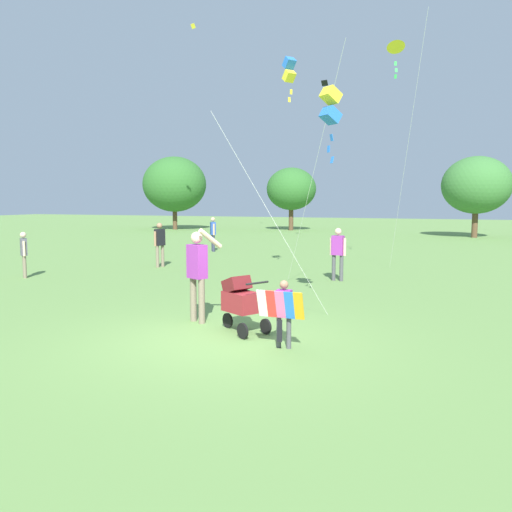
{
  "coord_description": "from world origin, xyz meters",
  "views": [
    {
      "loc": [
        3.59,
        -7.99,
        2.39
      ],
      "look_at": [
        0.09,
        1.46,
        1.3
      ],
      "focal_mm": 36.64,
      "sensor_mm": 36.0,
      "label": 1
    }
  ],
  "objects_px": {
    "person_kid_running": "(160,241)",
    "person_back_turned": "(24,251)",
    "child_with_butterfly_kite": "(283,308)",
    "person_adult_flyer": "(197,268)",
    "kite_adult_black": "(330,106)",
    "stroller": "(240,299)",
    "kite_orange_delta": "(396,51)",
    "person_red_shirt": "(338,250)",
    "person_sitting_far": "(213,231)",
    "kite_green_novelty": "(289,71)"
  },
  "relations": [
    {
      "from": "child_with_butterfly_kite",
      "to": "person_kid_running",
      "type": "relative_size",
      "value": 0.7
    },
    {
      "from": "person_red_shirt",
      "to": "person_kid_running",
      "type": "relative_size",
      "value": 0.99
    },
    {
      "from": "child_with_butterfly_kite",
      "to": "person_adult_flyer",
      "type": "relative_size",
      "value": 0.6
    },
    {
      "from": "person_back_turned",
      "to": "stroller",
      "type": "bearing_deg",
      "value": -23.78
    },
    {
      "from": "kite_orange_delta",
      "to": "person_kid_running",
      "type": "bearing_deg",
      "value": -161.29
    },
    {
      "from": "person_sitting_far",
      "to": "person_kid_running",
      "type": "height_order",
      "value": "person_sitting_far"
    },
    {
      "from": "child_with_butterfly_kite",
      "to": "stroller",
      "type": "xyz_separation_m",
      "value": [
        -1.04,
        0.73,
        -0.06
      ]
    },
    {
      "from": "person_adult_flyer",
      "to": "person_sitting_far",
      "type": "bearing_deg",
      "value": 113.75
    },
    {
      "from": "person_adult_flyer",
      "to": "person_back_turned",
      "type": "xyz_separation_m",
      "value": [
        -7.62,
        3.4,
        -0.24
      ]
    },
    {
      "from": "person_sitting_far",
      "to": "kite_orange_delta",
      "type": "bearing_deg",
      "value": -20.67
    },
    {
      "from": "child_with_butterfly_kite",
      "to": "person_back_turned",
      "type": "height_order",
      "value": "person_back_turned"
    },
    {
      "from": "person_kid_running",
      "to": "child_with_butterfly_kite",
      "type": "bearing_deg",
      "value": -49.04
    },
    {
      "from": "person_adult_flyer",
      "to": "kite_adult_black",
      "type": "distance_m",
      "value": 4.18
    },
    {
      "from": "kite_green_novelty",
      "to": "child_with_butterfly_kite",
      "type": "bearing_deg",
      "value": -73.87
    },
    {
      "from": "kite_orange_delta",
      "to": "person_kid_running",
      "type": "relative_size",
      "value": 4.9
    },
    {
      "from": "kite_orange_delta",
      "to": "person_kid_running",
      "type": "height_order",
      "value": "kite_orange_delta"
    },
    {
      "from": "person_adult_flyer",
      "to": "person_kid_running",
      "type": "bearing_deg",
      "value": 125.47
    },
    {
      "from": "child_with_butterfly_kite",
      "to": "kite_adult_black",
      "type": "xyz_separation_m",
      "value": [
        0.12,
        2.71,
        3.58
      ]
    },
    {
      "from": "person_adult_flyer",
      "to": "person_kid_running",
      "type": "relative_size",
      "value": 1.18
    },
    {
      "from": "stroller",
      "to": "person_sitting_far",
      "type": "relative_size",
      "value": 0.68
    },
    {
      "from": "kite_green_novelty",
      "to": "person_red_shirt",
      "type": "bearing_deg",
      "value": 18.55
    },
    {
      "from": "person_adult_flyer",
      "to": "kite_orange_delta",
      "type": "bearing_deg",
      "value": 74.61
    },
    {
      "from": "kite_adult_black",
      "to": "kite_orange_delta",
      "type": "relative_size",
      "value": 0.6
    },
    {
      "from": "child_with_butterfly_kite",
      "to": "person_back_turned",
      "type": "distance_m",
      "value": 10.75
    },
    {
      "from": "person_red_shirt",
      "to": "person_kid_running",
      "type": "distance_m",
      "value": 6.62
    },
    {
      "from": "child_with_butterfly_kite",
      "to": "kite_orange_delta",
      "type": "xyz_separation_m",
      "value": [
        0.56,
        10.84,
        6.71
      ]
    },
    {
      "from": "kite_adult_black",
      "to": "person_red_shirt",
      "type": "xyz_separation_m",
      "value": [
        -0.71,
        4.58,
        -3.33
      ]
    },
    {
      "from": "child_with_butterfly_kite",
      "to": "stroller",
      "type": "bearing_deg",
      "value": 144.7
    },
    {
      "from": "kite_orange_delta",
      "to": "person_sitting_far",
      "type": "distance_m",
      "value": 10.97
    },
    {
      "from": "kite_green_novelty",
      "to": "person_sitting_far",
      "type": "height_order",
      "value": "kite_green_novelty"
    },
    {
      "from": "child_with_butterfly_kite",
      "to": "person_red_shirt",
      "type": "relative_size",
      "value": 0.71
    },
    {
      "from": "kite_green_novelty",
      "to": "person_adult_flyer",
      "type": "bearing_deg",
      "value": -91.37
    },
    {
      "from": "person_sitting_far",
      "to": "person_adult_flyer",
      "type": "bearing_deg",
      "value": -66.25
    },
    {
      "from": "person_red_shirt",
      "to": "person_sitting_far",
      "type": "height_order",
      "value": "person_sitting_far"
    },
    {
      "from": "person_adult_flyer",
      "to": "kite_adult_black",
      "type": "relative_size",
      "value": 0.4
    },
    {
      "from": "person_kid_running",
      "to": "person_back_turned",
      "type": "distance_m",
      "value": 4.49
    },
    {
      "from": "person_adult_flyer",
      "to": "kite_adult_black",
      "type": "bearing_deg",
      "value": 34.76
    },
    {
      "from": "kite_orange_delta",
      "to": "person_red_shirt",
      "type": "relative_size",
      "value": 4.94
    },
    {
      "from": "person_kid_running",
      "to": "person_back_turned",
      "type": "xyz_separation_m",
      "value": [
        -2.58,
        -3.67,
        -0.1
      ]
    },
    {
      "from": "person_kid_running",
      "to": "kite_green_novelty",
      "type": "bearing_deg",
      "value": -15.25
    },
    {
      "from": "person_kid_running",
      "to": "person_red_shirt",
      "type": "bearing_deg",
      "value": -8.23
    },
    {
      "from": "child_with_butterfly_kite",
      "to": "person_back_turned",
      "type": "bearing_deg",
      "value": 154.87
    },
    {
      "from": "kite_orange_delta",
      "to": "person_back_turned",
      "type": "distance_m",
      "value": 13.71
    },
    {
      "from": "child_with_butterfly_kite",
      "to": "kite_adult_black",
      "type": "relative_size",
      "value": 0.24
    },
    {
      "from": "kite_green_novelty",
      "to": "person_kid_running",
      "type": "height_order",
      "value": "kite_green_novelty"
    },
    {
      "from": "kite_orange_delta",
      "to": "person_back_turned",
      "type": "relative_size",
      "value": 5.47
    },
    {
      "from": "stroller",
      "to": "person_red_shirt",
      "type": "distance_m",
      "value": 6.57
    },
    {
      "from": "person_back_turned",
      "to": "kite_orange_delta",
      "type": "bearing_deg",
      "value": 31.41
    },
    {
      "from": "kite_adult_black",
      "to": "kite_orange_delta",
      "type": "bearing_deg",
      "value": 86.93
    },
    {
      "from": "kite_orange_delta",
      "to": "person_kid_running",
      "type": "xyz_separation_m",
      "value": [
        -7.7,
        -2.61,
        -6.45
      ]
    }
  ]
}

